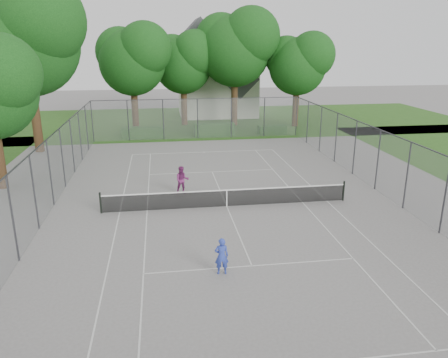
{
  "coord_description": "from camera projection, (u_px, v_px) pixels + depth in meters",
  "views": [
    {
      "loc": [
        -3.24,
        -21.08,
        8.25
      ],
      "look_at": [
        0.0,
        1.0,
        1.2
      ],
      "focal_mm": 35.0,
      "sensor_mm": 36.0,
      "label": 1
    }
  ],
  "objects": [
    {
      "name": "ground",
      "position": [
        227.0,
        207.0,
        22.82
      ],
      "size": [
        120.0,
        120.0,
        0.0
      ],
      "primitive_type": "plane",
      "color": "slate",
      "rests_on": "ground"
    },
    {
      "name": "grass_far",
      "position": [
        191.0,
        121.0,
        47.35
      ],
      "size": [
        60.0,
        20.0,
        0.0
      ],
      "primitive_type": "cube",
      "color": "#254E16",
      "rests_on": "ground"
    },
    {
      "name": "court_markings",
      "position": [
        227.0,
        206.0,
        22.82
      ],
      "size": [
        11.03,
        23.83,
        0.01
      ],
      "color": "silver",
      "rests_on": "ground"
    },
    {
      "name": "tennis_net",
      "position": [
        227.0,
        197.0,
        22.67
      ],
      "size": [
        12.87,
        0.1,
        1.1
      ],
      "color": "black",
      "rests_on": "ground"
    },
    {
      "name": "perimeter_fence",
      "position": [
        227.0,
        173.0,
        22.28
      ],
      "size": [
        18.08,
        34.08,
        3.52
      ],
      "color": "#38383D",
      "rests_on": "ground"
    },
    {
      "name": "tree_far_left",
      "position": [
        133.0,
        57.0,
        39.95
      ],
      "size": [
        7.0,
        6.39,
        10.06
      ],
      "color": "#3B2615",
      "rests_on": "ground"
    },
    {
      "name": "tree_far_midleft",
      "position": [
        184.0,
        60.0,
        43.33
      ],
      "size": [
        6.55,
        5.98,
        9.41
      ],
      "color": "#3B2615",
      "rests_on": "ground"
    },
    {
      "name": "tree_far_midright",
      "position": [
        236.0,
        45.0,
        42.71
      ],
      "size": [
        8.02,
        7.32,
        11.53
      ],
      "color": "#3B2615",
      "rests_on": "ground"
    },
    {
      "name": "tree_far_right",
      "position": [
        299.0,
        62.0,
        42.66
      ],
      "size": [
        6.44,
        5.88,
        9.25
      ],
      "color": "#3B2615",
      "rests_on": "ground"
    },
    {
      "name": "tree_side_back",
      "position": [
        26.0,
        34.0,
        31.59
      ],
      "size": [
        8.87,
        8.1,
        12.75
      ],
      "color": "#3B2615",
      "rests_on": "ground"
    },
    {
      "name": "hedge_left",
      "position": [
        143.0,
        132.0,
        39.16
      ],
      "size": [
        3.67,
        1.1,
        0.92
      ],
      "primitive_type": "cube",
      "color": "#214E19",
      "rests_on": "ground"
    },
    {
      "name": "hedge_mid",
      "position": [
        214.0,
        130.0,
        39.77
      ],
      "size": [
        3.64,
        1.04,
        1.14
      ],
      "primitive_type": "cube",
      "color": "#214E19",
      "rests_on": "ground"
    },
    {
      "name": "hedge_right",
      "position": [
        272.0,
        130.0,
        40.65
      ],
      "size": [
        2.6,
        0.95,
        0.78
      ],
      "primitive_type": "cube",
      "color": "#214E19",
      "rests_on": "ground"
    },
    {
      "name": "house",
      "position": [
        217.0,
        77.0,
        49.92
      ],
      "size": [
        8.59,
        6.66,
        10.7
      ],
      "color": "beige",
      "rests_on": "ground"
    },
    {
      "name": "girl_player",
      "position": [
        222.0,
        256.0,
        16.03
      ],
      "size": [
        0.54,
        0.36,
        1.43
      ],
      "primitive_type": "imported",
      "rotation": [
        0.0,
        0.0,
        3.1
      ],
      "color": "#2E41AE",
      "rests_on": "ground"
    },
    {
      "name": "woman_player",
      "position": [
        182.0,
        180.0,
        24.53
      ],
      "size": [
        0.8,
        0.63,
        1.6
      ],
      "primitive_type": "imported",
      "rotation": [
        0.0,
        0.0,
        0.04
      ],
      "color": "#7C2966",
      "rests_on": "ground"
    }
  ]
}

